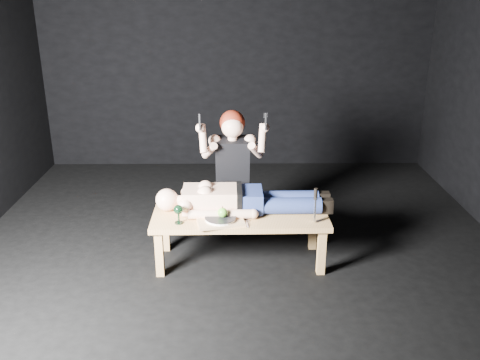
{
  "coord_description": "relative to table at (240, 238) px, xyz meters",
  "views": [
    {
      "loc": [
        -0.03,
        -4.25,
        2.29
      ],
      "look_at": [
        0.02,
        -0.15,
        0.75
      ],
      "focal_mm": 38.73,
      "sensor_mm": 36.0,
      "label": 1
    }
  ],
  "objects": [
    {
      "name": "spoon_flat",
      "position": [
        0.01,
        -0.09,
        0.23
      ],
      "size": [
        0.14,
        0.1,
        0.01
      ],
      "primitive_type": "cube",
      "rotation": [
        0.0,
        0.0,
        0.96
      ],
      "color": "#B2B2B7",
      "rests_on": "table"
    },
    {
      "name": "plate",
      "position": [
        -0.17,
        -0.15,
        0.26
      ],
      "size": [
        0.3,
        0.3,
        0.02
      ],
      "primitive_type": "cylinder",
      "rotation": [
        0.0,
        0.0,
        0.18
      ],
      "color": "white",
      "rests_on": "serving_tray"
    },
    {
      "name": "back_wall",
      "position": [
        -0.02,
        2.7,
        1.27
      ],
      "size": [
        5.0,
        0.0,
        5.0
      ],
      "primitive_type": "plane",
      "rotation": [
        1.57,
        0.0,
        0.0
      ],
      "color": "black",
      "rests_on": "ground"
    },
    {
      "name": "serving_tray",
      "position": [
        -0.17,
        -0.15,
        0.24
      ],
      "size": [
        0.43,
        0.34,
        0.02
      ],
      "primitive_type": "cube",
      "rotation": [
        0.0,
        0.0,
        0.18
      ],
      "color": "tan",
      "rests_on": "table"
    },
    {
      "name": "table",
      "position": [
        0.0,
        0.0,
        0.0
      ],
      "size": [
        1.51,
        0.58,
        0.45
      ],
      "primitive_type": "cube",
      "rotation": [
        0.0,
        0.0,
        0.01
      ],
      "color": "tan",
      "rests_on": "ground"
    },
    {
      "name": "apple",
      "position": [
        -0.15,
        -0.14,
        0.31
      ],
      "size": [
        0.08,
        0.08,
        0.08
      ],
      "primitive_type": "sphere",
      "color": "#429F1F",
      "rests_on": "plate"
    },
    {
      "name": "carving_knife",
      "position": [
        0.62,
        -0.16,
        0.38
      ],
      "size": [
        0.04,
        0.04,
        0.3
      ],
      "primitive_type": null,
      "rotation": [
        0.0,
        0.0,
        0.01
      ],
      "color": "#B2B2B7",
      "rests_on": "table"
    },
    {
      "name": "knife_flat",
      "position": [
        0.05,
        -0.18,
        0.23
      ],
      "size": [
        0.03,
        0.16,
        0.01
      ],
      "primitive_type": "cube",
      "rotation": [
        0.0,
        0.0,
        0.07
      ],
      "color": "#B2B2B7",
      "rests_on": "table"
    },
    {
      "name": "kneeling_woman",
      "position": [
        -0.06,
        0.57,
        0.42
      ],
      "size": [
        0.69,
        0.78,
        1.29
      ],
      "primitive_type": null,
      "rotation": [
        0.0,
        0.0,
        0.01
      ],
      "color": "black",
      "rests_on": "ground"
    },
    {
      "name": "goblet",
      "position": [
        -0.51,
        -0.17,
        0.31
      ],
      "size": [
        0.08,
        0.08,
        0.16
      ],
      "primitive_type": null,
      "rotation": [
        0.0,
        0.0,
        0.01
      ],
      "color": "black",
      "rests_on": "table"
    },
    {
      "name": "fork_flat",
      "position": [
        -0.32,
        -0.17,
        0.23
      ],
      "size": [
        0.03,
        0.16,
        0.01
      ],
      "primitive_type": "cube",
      "rotation": [
        0.0,
        0.0,
        0.11
      ],
      "color": "#B2B2B7",
      "rests_on": "table"
    },
    {
      "name": "lying_man",
      "position": [
        0.04,
        0.1,
        0.35
      ],
      "size": [
        1.44,
        0.46,
        0.25
      ],
      "primitive_type": null,
      "rotation": [
        0.0,
        0.0,
        0.01
      ],
      "color": "#D7A88B",
      "rests_on": "table"
    },
    {
      "name": "ground",
      "position": [
        -0.02,
        0.2,
        -0.23
      ],
      "size": [
        5.0,
        5.0,
        0.0
      ],
      "primitive_type": "plane",
      "color": "black",
      "rests_on": "ground"
    }
  ]
}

